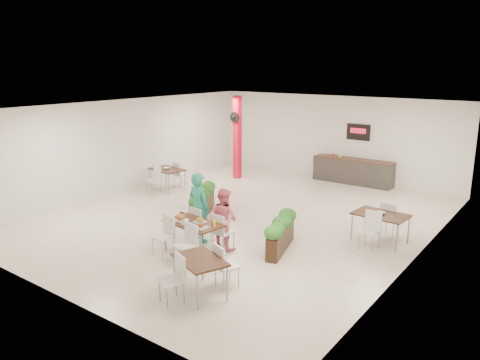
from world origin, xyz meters
name	(u,v)px	position (x,y,z in m)	size (l,w,h in m)	color
ground	(242,217)	(0.00, 0.00, 0.00)	(12.00, 12.00, 0.00)	beige
room_shell	(242,149)	(0.00, 0.00, 2.01)	(10.10, 12.10, 3.22)	white
red_column	(237,136)	(-3.00, 3.79, 1.64)	(0.40, 0.41, 3.20)	red
service_counter	(353,170)	(1.00, 5.65, 0.49)	(3.00, 0.64, 2.20)	#2A2826
main_table	(193,227)	(0.64, -2.84, 0.64)	(1.49, 1.76, 0.92)	#311E10
diner_man	(199,207)	(0.25, -2.19, 0.89)	(0.65, 0.42, 1.77)	teal
diner_woman	(224,218)	(1.05, -2.19, 0.75)	(0.73, 0.57, 1.50)	#DB6171
planter_left	(202,199)	(-1.02, -0.60, 0.50)	(0.98, 1.68, 0.94)	black
planter_right	(281,231)	(2.23, -1.50, 0.48)	(0.80, 1.70, 0.91)	black
side_table_a	(167,172)	(-3.96, 0.92, 0.63)	(1.34, 1.66, 0.92)	#311E10
side_table_b	(381,218)	(3.97, 0.41, 0.64)	(1.35, 1.65, 0.92)	#311E10
side_table_c	(200,265)	(2.16, -4.33, 0.62)	(1.31, 1.66, 0.92)	#311E10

